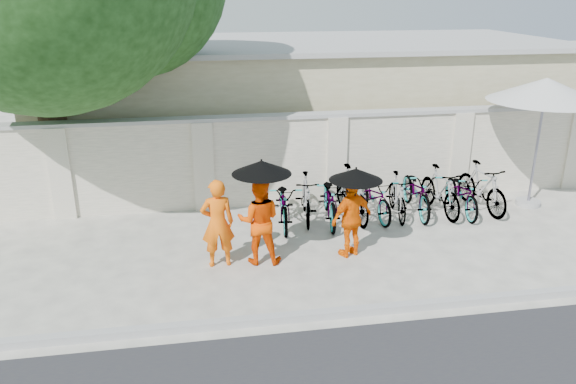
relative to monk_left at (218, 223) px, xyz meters
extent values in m
plane|color=beige|center=(0.84, -0.31, -0.81)|extent=(80.00, 80.00, 0.00)
cube|color=#9D9D9D|center=(0.84, -2.01, -0.75)|extent=(40.00, 0.16, 0.12)
cube|color=#EEE2CC|center=(1.84, 2.89, 0.19)|extent=(20.00, 0.30, 2.00)
cube|color=beige|center=(2.84, 6.69, 0.79)|extent=(14.00, 6.00, 3.20)
cylinder|color=brown|center=(-3.36, 3.59, 1.39)|extent=(0.60, 0.60, 4.40)
imported|color=#FF640A|center=(0.00, 0.00, 0.00)|extent=(0.62, 0.43, 1.62)
imported|color=#EF4401|center=(0.74, 0.01, 0.00)|extent=(0.88, 0.74, 1.62)
cylinder|color=black|center=(0.79, -0.07, 0.56)|extent=(0.02, 0.02, 0.91)
cone|color=black|center=(0.79, -0.07, 1.02)|extent=(1.04, 1.04, 0.24)
imported|color=#FE6302|center=(2.44, -0.01, -0.06)|extent=(0.95, 0.68, 1.50)
cylinder|color=black|center=(2.46, -0.09, 0.42)|extent=(0.02, 0.02, 0.77)
cone|color=black|center=(2.46, -0.09, 0.80)|extent=(0.96, 0.96, 0.22)
cylinder|color=#9D9D9D|center=(7.17, 1.80, -0.76)|extent=(0.55, 0.55, 0.11)
cylinder|color=gray|center=(7.17, 1.80, 0.49)|extent=(0.06, 0.06, 2.61)
cone|color=beige|center=(7.17, 1.80, 1.84)|extent=(2.80, 2.80, 0.50)
imported|color=gray|center=(1.45, 1.60, -0.33)|extent=(0.83, 1.90, 0.97)
imported|color=gray|center=(1.95, 1.77, -0.31)|extent=(0.67, 1.71, 1.00)
imported|color=gray|center=(2.44, 1.63, -0.30)|extent=(0.91, 2.00, 1.01)
imported|color=gray|center=(2.94, 1.73, -0.25)|extent=(0.71, 1.91, 1.12)
imported|color=gray|center=(3.43, 1.73, -0.35)|extent=(0.81, 1.83, 0.93)
imported|color=gray|center=(3.93, 1.64, -0.34)|extent=(0.65, 1.63, 0.95)
imported|color=gray|center=(4.43, 1.78, -0.30)|extent=(0.83, 1.98, 1.01)
imported|color=gray|center=(4.92, 1.67, -0.29)|extent=(0.63, 1.77, 1.04)
imported|color=gray|center=(5.42, 1.62, -0.35)|extent=(0.73, 1.81, 0.93)
imported|color=gray|center=(5.91, 1.70, -0.28)|extent=(0.74, 1.84, 1.07)
camera|label=1|loc=(-0.28, -9.15, 3.91)|focal=35.00mm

